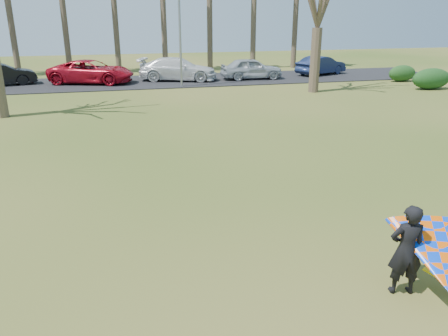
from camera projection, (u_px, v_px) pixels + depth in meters
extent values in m
plane|color=#23480F|center=(246.00, 244.00, 9.62)|extent=(100.00, 100.00, 0.00)
cube|color=black|center=(149.00, 82.00, 32.47)|extent=(46.00, 7.00, 0.06)
cylinder|color=#49392C|center=(10.00, 18.00, 34.16)|extent=(0.48, 0.48, 9.00)
cylinder|color=#48382B|center=(64.00, 13.00, 34.97)|extent=(0.48, 0.48, 9.70)
cylinder|color=brown|center=(114.00, 9.00, 35.77)|extent=(0.48, 0.48, 10.40)
cylinder|color=#493A2C|center=(164.00, 18.00, 36.92)|extent=(0.48, 0.48, 9.00)
cylinder|color=#483A2B|center=(210.00, 13.00, 37.72)|extent=(0.48, 0.48, 9.70)
cylinder|color=#4C3C2D|center=(254.00, 9.00, 38.52)|extent=(0.48, 0.48, 10.40)
cylinder|color=#4F3F2F|center=(296.00, 17.00, 39.68)|extent=(0.48, 0.48, 9.00)
cylinder|color=#4C3C2D|center=(315.00, 61.00, 27.71)|extent=(0.64, 0.64, 3.99)
cylinder|color=gray|center=(180.00, 27.00, 28.86)|extent=(0.16, 0.16, 8.00)
ellipsoid|color=#153915|center=(431.00, 79.00, 29.17)|extent=(2.79, 1.27, 1.40)
ellipsoid|color=#173B15|center=(402.00, 73.00, 32.57)|extent=(2.17, 1.02, 1.20)
imported|color=black|center=(0.00, 74.00, 30.31)|extent=(4.91, 2.73, 1.53)
imported|color=#AB0D1D|center=(92.00, 72.00, 31.26)|extent=(6.49, 4.49, 1.65)
imported|color=silver|center=(178.00, 69.00, 32.60)|extent=(6.21, 3.99, 1.67)
imported|color=#A2A9B0|center=(251.00, 68.00, 33.32)|extent=(4.70, 1.95, 1.59)
imported|color=#162244|center=(321.00, 65.00, 35.76)|extent=(4.78, 3.24, 1.49)
imported|color=black|center=(406.00, 250.00, 7.70)|extent=(0.70, 0.53, 1.73)
cone|color=#043BE7|center=(438.00, 255.00, 7.58)|extent=(2.13, 2.39, 2.02)
cube|color=#0CBF19|center=(446.00, 259.00, 7.55)|extent=(0.62, 0.60, 0.24)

